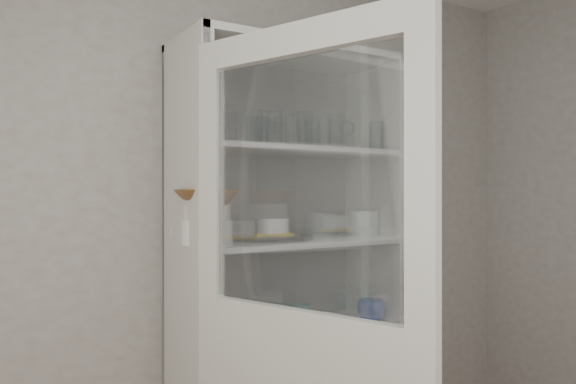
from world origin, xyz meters
TOP-DOWN VIEW (x-y plane):
  - wall_back at (0.00, 1.50)m, footprint 3.60×0.02m
  - pantry_cabinet at (0.20, 1.34)m, footprint 1.00×0.45m
  - cupboard_door at (-0.15, 0.63)m, footprint 0.34×0.86m
  - tumbler_0 at (-0.21, 1.12)m, footprint 0.09×0.09m
  - tumbler_1 at (0.06, 1.16)m, footprint 0.07×0.07m
  - tumbler_2 at (0.19, 1.13)m, footprint 0.10×0.10m
  - tumbler_3 at (0.31, 1.16)m, footprint 0.09×0.09m
  - tumbler_4 at (0.25, 1.16)m, footprint 0.09×0.09m
  - tumbler_5 at (0.61, 1.15)m, footprint 0.08×0.08m
  - tumbler_6 at (0.61, 1.16)m, footprint 0.08×0.08m
  - tumbler_7 at (-0.21, 1.26)m, footprint 0.07×0.07m
  - tumbler_8 at (0.06, 1.27)m, footprint 0.07×0.07m
  - tumbler_9 at (0.02, 1.28)m, footprint 0.08×0.08m
  - tumbler_10 at (0.29, 1.25)m, footprint 0.08×0.08m
  - tumbler_11 at (0.30, 1.29)m, footprint 0.08×0.08m
  - goblet_0 at (-0.21, 1.36)m, footprint 0.08×0.08m
  - goblet_1 at (0.17, 1.38)m, footprint 0.07×0.07m
  - goblet_2 at (0.21, 1.39)m, footprint 0.08×0.08m
  - goblet_3 at (0.61, 1.38)m, footprint 0.08×0.08m
  - plate_stack_front at (-0.21, 1.23)m, footprint 0.20×0.20m
  - plate_stack_back at (-0.20, 1.40)m, footprint 0.20×0.20m
  - cream_bowl at (-0.21, 1.23)m, footprint 0.23×0.23m
  - terracotta_bowl at (-0.21, 1.23)m, footprint 0.29×0.29m
  - glass_platter at (0.13, 1.29)m, footprint 0.43×0.43m
  - yellow_trivet at (0.13, 1.29)m, footprint 0.20×0.20m
  - white_ramekin at (0.13, 1.29)m, footprint 0.17×0.17m
  - grey_bowl_stack at (0.61, 1.25)m, footprint 0.15×0.15m
  - mug_blue at (0.61, 1.19)m, footprint 0.16×0.16m
  - mug_teal at (0.30, 1.33)m, footprint 0.12×0.12m
  - mug_white at (0.29, 1.13)m, footprint 0.12×0.12m
  - teal_jar at (0.16, 1.30)m, footprint 0.08×0.08m
  - measuring_cups at (0.13, 1.21)m, footprint 0.10×0.10m
  - white_canister at (-0.21, 1.29)m, footprint 0.14×0.14m
  - tumbler_12 at (-0.01, 1.21)m, footprint 0.07×0.07m
  - tumbler_13 at (0.13, 1.13)m, footprint 0.06×0.06m

SIDE VIEW (x-z plane):
  - cupboard_door at x=-0.15m, z-range -0.13..1.87m
  - measuring_cups at x=0.13m, z-range 0.86..0.90m
  - mug_white at x=0.29m, z-range 0.86..0.95m
  - mug_teal at x=0.30m, z-range 0.86..0.95m
  - teal_jar at x=0.16m, z-range 0.86..0.96m
  - mug_blue at x=0.61m, z-range 0.86..0.96m
  - white_canister at x=-0.21m, z-range 0.86..0.99m
  - pantry_cabinet at x=0.20m, z-range -0.11..1.99m
  - glass_platter at x=0.13m, z-range 1.26..1.28m
  - yellow_trivet at x=0.13m, z-range 1.28..1.29m
  - plate_stack_back at x=-0.20m, z-range 1.26..1.32m
  - wall_back at x=0.00m, z-range 0.00..2.60m
  - plate_stack_front at x=-0.21m, z-range 1.26..1.36m
  - grey_bowl_stack at x=0.61m, z-range 1.26..1.38m
  - white_ramekin at x=0.13m, z-range 1.29..1.35m
  - cream_bowl at x=-0.21m, z-range 1.36..1.42m
  - terracotta_bowl at x=-0.21m, z-range 1.42..1.48m
  - tumbler_11 at x=0.30m, z-range 1.66..1.78m
  - tumbler_9 at x=0.02m, z-range 1.66..1.79m
  - tumbler_13 at x=0.13m, z-range 1.66..1.79m
  - tumbler_3 at x=0.31m, z-range 1.66..1.79m
  - tumbler_8 at x=0.06m, z-range 1.66..1.79m
  - tumbler_6 at x=0.61m, z-range 1.66..1.79m
  - tumbler_7 at x=-0.21m, z-range 1.66..1.79m
  - tumbler_5 at x=0.61m, z-range 1.66..1.80m
  - tumbler_10 at x=0.29m, z-range 1.66..1.80m
  - tumbler_4 at x=0.25m, z-range 1.66..1.80m
  - tumbler_1 at x=0.06m, z-range 1.66..1.80m
  - tumbler_2 at x=0.19m, z-range 1.66..1.81m
  - tumbler_0 at x=-0.21m, z-range 1.66..1.81m
  - tumbler_12 at x=-0.01m, z-range 1.66..1.81m
  - goblet_1 at x=0.17m, z-range 1.66..1.82m
  - goblet_2 at x=0.21m, z-range 1.66..1.83m
  - goblet_3 at x=0.61m, z-range 1.66..1.84m
  - goblet_0 at x=-0.21m, z-range 1.66..1.84m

